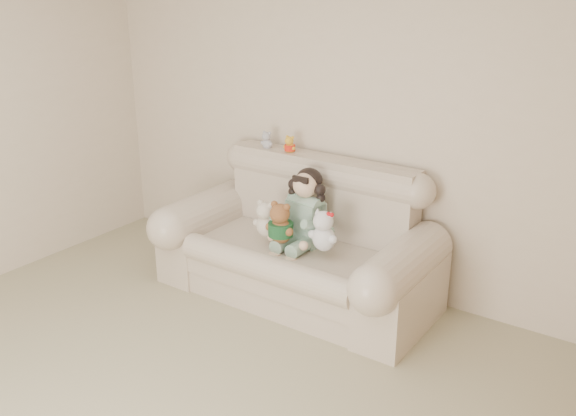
{
  "coord_description": "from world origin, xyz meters",
  "views": [
    {
      "loc": [
        2.38,
        -1.62,
        2.33
      ],
      "look_at": [
        -0.05,
        1.9,
        0.75
      ],
      "focal_mm": 39.52,
      "sensor_mm": 36.0,
      "label": 1
    }
  ],
  "objects_px": {
    "cream_teddy": "(266,216)",
    "brown_teddy": "(281,219)",
    "seated_child": "(306,206)",
    "sofa": "(296,234)",
    "white_cat": "(324,226)"
  },
  "relations": [
    {
      "from": "seated_child",
      "to": "sofa",
      "type": "bearing_deg",
      "value": -104.0
    },
    {
      "from": "sofa",
      "to": "seated_child",
      "type": "xyz_separation_m",
      "value": [
        0.04,
        0.08,
        0.2
      ]
    },
    {
      "from": "brown_teddy",
      "to": "cream_teddy",
      "type": "height_order",
      "value": "brown_teddy"
    },
    {
      "from": "sofa",
      "to": "cream_teddy",
      "type": "relative_size",
      "value": 6.44
    },
    {
      "from": "sofa",
      "to": "white_cat",
      "type": "xyz_separation_m",
      "value": [
        0.31,
        -0.1,
        0.16
      ]
    },
    {
      "from": "white_cat",
      "to": "cream_teddy",
      "type": "bearing_deg",
      "value": -161.32
    },
    {
      "from": "cream_teddy",
      "to": "brown_teddy",
      "type": "bearing_deg",
      "value": 2.87
    },
    {
      "from": "sofa",
      "to": "white_cat",
      "type": "relative_size",
      "value": 5.88
    },
    {
      "from": "sofa",
      "to": "cream_teddy",
      "type": "xyz_separation_m",
      "value": [
        -0.18,
        -0.13,
        0.15
      ]
    },
    {
      "from": "sofa",
      "to": "brown_teddy",
      "type": "bearing_deg",
      "value": -97.02
    },
    {
      "from": "seated_child",
      "to": "cream_teddy",
      "type": "xyz_separation_m",
      "value": [
        -0.21,
        -0.21,
        -0.05
      ]
    },
    {
      "from": "seated_child",
      "to": "white_cat",
      "type": "height_order",
      "value": "seated_child"
    },
    {
      "from": "cream_teddy",
      "to": "seated_child",
      "type": "bearing_deg",
      "value": 59.94
    },
    {
      "from": "seated_child",
      "to": "cream_teddy",
      "type": "relative_size",
      "value": 1.81
    },
    {
      "from": "seated_child",
      "to": "cream_teddy",
      "type": "bearing_deg",
      "value": -125.16
    }
  ]
}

